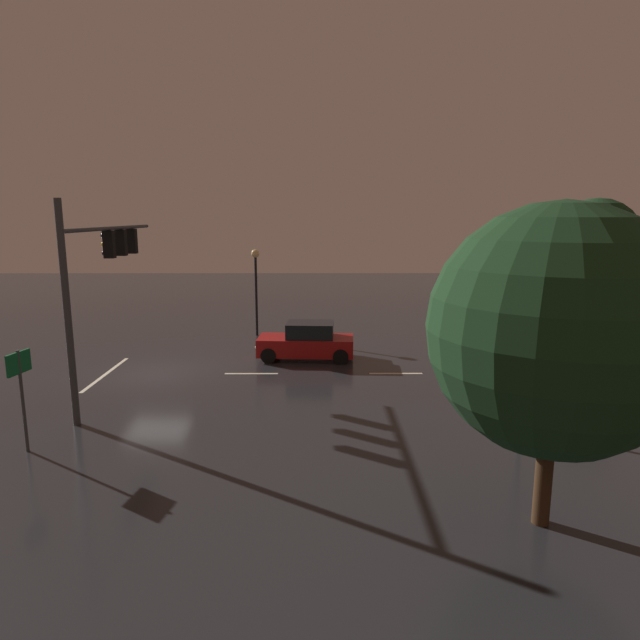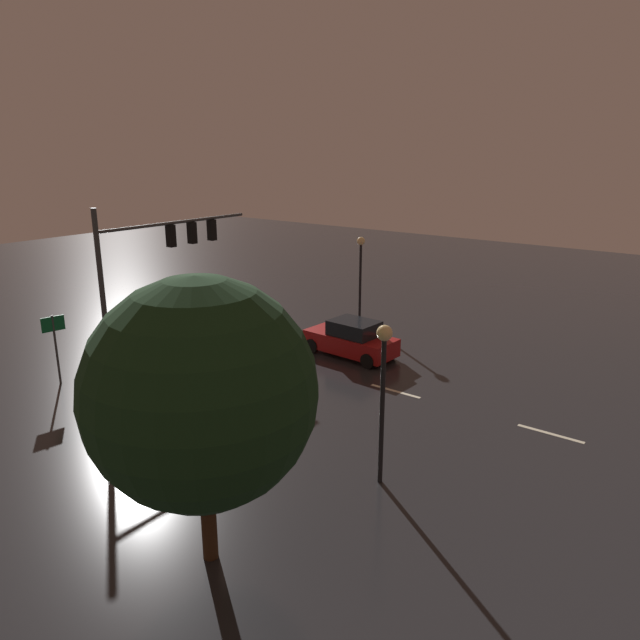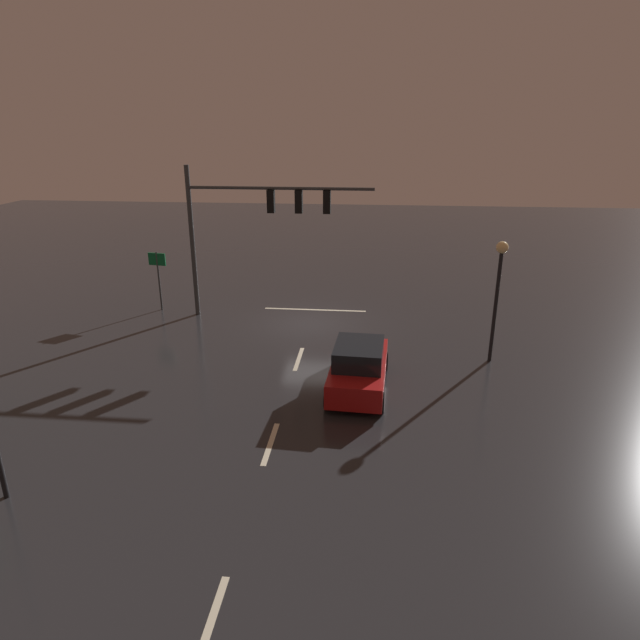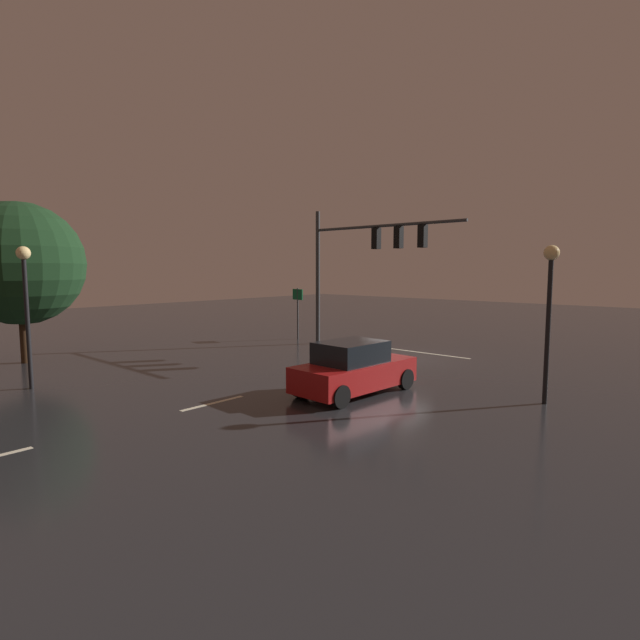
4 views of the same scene
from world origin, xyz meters
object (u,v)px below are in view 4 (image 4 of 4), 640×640
Objects in this scene: car_approaching at (354,369)px; route_sign at (298,303)px; traffic_signal_assembly at (364,252)px; tree_right_near at (20,264)px; street_lamp_left_kerb at (550,293)px; street_lamp_right_kerb at (25,289)px.

car_approaching is 12.57m from route_sign.
traffic_signal_assembly is 15.07m from tree_right_near.
tree_right_near is at bearing 23.46° from street_lamp_left_kerb.
street_lamp_right_kerb reaches higher than car_approaching.
car_approaching is at bearing 142.68° from route_sign.
traffic_signal_assembly is 1.80× the size of street_lamp_left_kerb.
street_lamp_right_kerb is at bearing 164.23° from tree_right_near.
street_lamp_right_kerb is (13.38, 9.53, 0.03)m from street_lamp_left_kerb.
tree_right_near reaches higher than route_sign.
street_lamp_left_kerb is 0.99× the size of street_lamp_right_kerb.
street_lamp_left_kerb is (-4.98, -2.82, 2.51)m from car_approaching.
street_lamp_left_kerb is 0.69× the size of tree_right_near.
route_sign is (1.54, -14.29, -1.25)m from street_lamp_right_kerb.
street_lamp_left_kerb reaches higher than route_sign.
street_lamp_left_kerb is (-9.93, 4.27, -1.50)m from traffic_signal_assembly.
street_lamp_right_kerb is 1.63× the size of route_sign.
car_approaching is 1.54× the size of route_sign.
tree_right_near is (5.20, -1.47, 0.86)m from street_lamp_right_kerb.
tree_right_near is (13.60, 5.24, 3.40)m from car_approaching.
street_lamp_right_kerb is at bearing 75.94° from traffic_signal_assembly.
traffic_signal_assembly is at bearing -55.08° from car_approaching.
car_approaching is 0.66× the size of tree_right_near.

